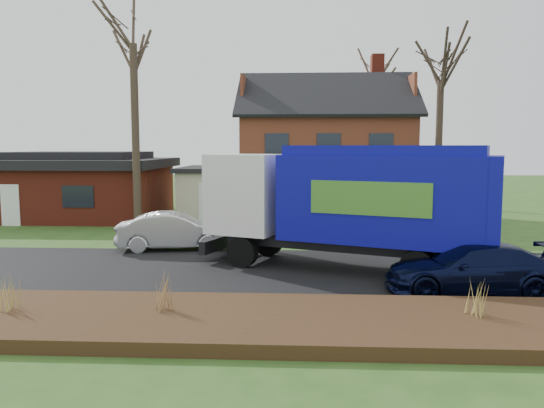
{
  "coord_description": "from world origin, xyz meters",
  "views": [
    {
      "loc": [
        0.57,
        -16.54,
        3.97
      ],
      "look_at": [
        -0.44,
        2.5,
        1.91
      ],
      "focal_mm": 35.0,
      "sensor_mm": 36.0,
      "label": 1
    }
  ],
  "objects": [
    {
      "name": "mulch_verge",
      "position": [
        0.0,
        -5.3,
        0.15
      ],
      "size": [
        80.0,
        3.5,
        0.3
      ],
      "primitive_type": "cube",
      "color": "black",
      "rests_on": "ground"
    },
    {
      "name": "ranch_house",
      "position": [
        -12.0,
        13.0,
        1.81
      ],
      "size": [
        9.8,
        8.2,
        3.7
      ],
      "color": "maroon",
      "rests_on": "ground"
    },
    {
      "name": "garbage_truck",
      "position": [
        2.25,
        0.36,
        2.31
      ],
      "size": [
        9.64,
        5.68,
        4.01
      ],
      "rotation": [
        0.0,
        0.0,
        -0.37
      ],
      "color": "black",
      "rests_on": "ground"
    },
    {
      "name": "silver_sedan",
      "position": [
        -4.27,
        3.54,
        0.72
      ],
      "size": [
        4.58,
        2.27,
        1.44
      ],
      "primitive_type": "imported",
      "rotation": [
        0.0,
        0.0,
        1.75
      ],
      "color": "#B5B8BD",
      "rests_on": "ground"
    },
    {
      "name": "main_house",
      "position": [
        1.49,
        13.91,
        4.03
      ],
      "size": [
        12.95,
        8.95,
        9.26
      ],
      "color": "beige",
      "rests_on": "ground"
    },
    {
      "name": "tree_back",
      "position": [
        5.78,
        22.53,
        10.72
      ],
      "size": [
        4.06,
        4.06,
        12.86
      ],
      "color": "#3E2E25",
      "rests_on": "ground"
    },
    {
      "name": "tree_front_east",
      "position": [
        7.03,
        8.67,
        8.07
      ],
      "size": [
        3.57,
        3.57,
        9.93
      ],
      "color": "#3A2D23",
      "rests_on": "ground"
    },
    {
      "name": "ground",
      "position": [
        0.0,
        0.0,
        0.0
      ],
      "size": [
        120.0,
        120.0,
        0.0
      ],
      "primitive_type": "plane",
      "color": "#284E1A",
      "rests_on": "ground"
    },
    {
      "name": "grass_clump_mid",
      "position": [
        -2.46,
        -5.08,
        0.75
      ],
      "size": [
        0.33,
        0.27,
        0.91
      ],
      "color": "#997143",
      "rests_on": "mulch_verge"
    },
    {
      "name": "road",
      "position": [
        0.0,
        0.0,
        0.01
      ],
      "size": [
        80.0,
        7.0,
        0.02
      ],
      "primitive_type": "cube",
      "color": "black",
      "rests_on": "ground"
    },
    {
      "name": "tree_front_west",
      "position": [
        -7.27,
        8.53,
        10.07
      ],
      "size": [
        4.11,
        4.11,
        12.22
      ],
      "color": "#3F3226",
      "rests_on": "ground"
    },
    {
      "name": "navy_wagon",
      "position": [
        5.26,
        -2.13,
        0.68
      ],
      "size": [
        4.73,
        2.07,
        1.35
      ],
      "primitive_type": "imported",
      "rotation": [
        0.0,
        0.0,
        -1.53
      ],
      "color": "black",
      "rests_on": "ground"
    },
    {
      "name": "grass_clump_west",
      "position": [
        -5.93,
        -5.24,
        0.73
      ],
      "size": [
        0.32,
        0.27,
        0.85
      ],
      "color": "#AB994B",
      "rests_on": "mulch_verge"
    },
    {
      "name": "grass_clump_east",
      "position": [
        4.41,
        -5.12,
        0.7
      ],
      "size": [
        0.32,
        0.27,
        0.81
      ],
      "color": "tan",
      "rests_on": "mulch_verge"
    }
  ]
}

